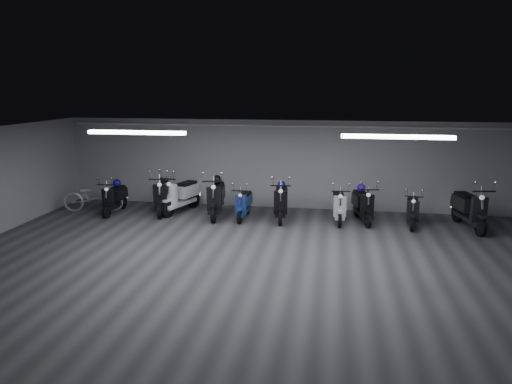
% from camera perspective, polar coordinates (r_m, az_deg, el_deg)
% --- Properties ---
extents(floor, '(14.00, 10.00, 0.01)m').
position_cam_1_polar(floor, '(10.33, -0.28, -8.84)').
color(floor, '#3A3A3D').
rests_on(floor, ground).
extents(ceiling, '(14.00, 10.00, 0.01)m').
position_cam_1_polar(ceiling, '(9.65, -0.30, 6.87)').
color(ceiling, gray).
rests_on(ceiling, ground).
extents(back_wall, '(14.00, 0.01, 2.80)m').
position_cam_1_polar(back_wall, '(14.76, 2.99, 3.39)').
color(back_wall, '#9C9D9F').
rests_on(back_wall, ground).
extents(front_wall, '(14.00, 0.01, 2.80)m').
position_cam_1_polar(front_wall, '(5.32, -9.71, -14.22)').
color(front_wall, '#9C9D9F').
rests_on(front_wall, ground).
extents(fluor_strip_left, '(2.40, 0.18, 0.08)m').
position_cam_1_polar(fluor_strip_left, '(11.49, -14.46, 7.08)').
color(fluor_strip_left, white).
rests_on(fluor_strip_left, ceiling).
extents(fluor_strip_right, '(2.40, 0.18, 0.08)m').
position_cam_1_polar(fluor_strip_right, '(10.61, 16.95, 6.50)').
color(fluor_strip_right, white).
rests_on(fluor_strip_right, ceiling).
extents(conduit, '(13.60, 0.05, 0.05)m').
position_cam_1_polar(conduit, '(14.52, 3.01, 8.09)').
color(conduit, white).
rests_on(conduit, back_wall).
extents(scooter_0, '(0.60, 1.70, 1.25)m').
position_cam_1_polar(scooter_0, '(14.81, -17.03, -0.17)').
color(scooter_0, black).
rests_on(scooter_0, floor).
extents(scooter_1, '(1.11, 2.08, 1.47)m').
position_cam_1_polar(scooter_1, '(14.47, -11.45, 0.28)').
color(scooter_1, black).
rests_on(scooter_1, floor).
extents(scooter_2, '(1.23, 2.06, 1.46)m').
position_cam_1_polar(scooter_2, '(14.43, -9.22, 0.31)').
color(scooter_2, white).
rests_on(scooter_2, floor).
extents(scooter_3, '(0.90, 2.07, 1.50)m').
position_cam_1_polar(scooter_3, '(13.82, -4.92, -0.04)').
color(scooter_3, black).
rests_on(scooter_3, floor).
extents(scooter_4, '(0.57, 1.61, 1.19)m').
position_cam_1_polar(scooter_4, '(13.58, -1.53, -0.88)').
color(scooter_4, navy).
rests_on(scooter_4, floor).
extents(scooter_5, '(0.78, 1.94, 1.41)m').
position_cam_1_polar(scooter_5, '(13.52, 3.11, -0.48)').
color(scooter_5, black).
rests_on(scooter_5, floor).
extents(scooter_6, '(0.66, 1.73, 1.27)m').
position_cam_1_polar(scooter_6, '(13.46, 10.15, -1.03)').
color(scooter_6, silver).
rests_on(scooter_6, floor).
extents(scooter_7, '(0.94, 1.87, 1.33)m').
position_cam_1_polar(scooter_7, '(13.59, 13.00, -0.89)').
color(scooter_7, black).
rests_on(scooter_7, floor).
extents(scooter_8, '(0.75, 1.65, 1.19)m').
position_cam_1_polar(scooter_8, '(13.59, 18.68, -1.56)').
color(scooter_8, black).
rests_on(scooter_8, floor).
extents(scooter_9, '(1.04, 2.08, 1.48)m').
position_cam_1_polar(scooter_9, '(13.86, 24.80, -1.18)').
color(scooter_9, black).
rests_on(scooter_9, floor).
extents(bicycle, '(1.91, 0.98, 1.18)m').
position_cam_1_polar(bicycle, '(15.23, -19.40, -0.13)').
color(bicycle, silver).
rests_on(bicycle, floor).
extents(helmet_0, '(0.29, 0.29, 0.29)m').
position_cam_1_polar(helmet_0, '(14.02, -4.79, 1.50)').
color(helmet_0, black).
rests_on(helmet_0, scooter_3).
extents(helmet_1, '(0.25, 0.25, 0.25)m').
position_cam_1_polar(helmet_1, '(14.96, -16.72, 1.05)').
color(helmet_1, '#0E0A77').
rests_on(helmet_1, scooter_0).
extents(helmet_2, '(0.23, 0.23, 0.23)m').
position_cam_1_polar(helmet_2, '(13.71, 3.16, 0.92)').
color(helmet_2, '#0D128F').
rests_on(helmet_2, scooter_5).
extents(helmet_3, '(0.25, 0.25, 0.25)m').
position_cam_1_polar(helmet_3, '(13.77, 12.79, 0.49)').
color(helmet_3, '#270E9D').
rests_on(helmet_3, scooter_7).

